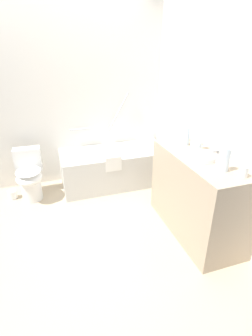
{
  "coord_description": "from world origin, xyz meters",
  "views": [
    {
      "loc": [
        -0.24,
        -2.39,
        1.87
      ],
      "look_at": [
        0.6,
        0.18,
        0.58
      ],
      "focal_mm": 27.03,
      "sensor_mm": 36.0,
      "label": 1
    }
  ],
  "objects_px": {
    "bathtub": "(115,166)",
    "toilet_paper_roll": "(12,195)",
    "sink_basin": "(202,156)",
    "drinking_glass_2": "(220,161)",
    "drinking_glass_1": "(186,137)",
    "water_bottle_3": "(194,138)",
    "toilet": "(30,176)",
    "sink_faucet": "(217,153)",
    "drinking_glass_0": "(244,172)",
    "water_bottle_0": "(187,136)",
    "water_bottle_1": "(226,160)",
    "water_bottle_2": "(199,140)"
  },
  "relations": [
    {
      "from": "drinking_glass_1",
      "to": "water_bottle_0",
      "type": "bearing_deg",
      "value": -121.15
    },
    {
      "from": "toilet",
      "to": "water_bottle_1",
      "type": "height_order",
      "value": "water_bottle_1"
    },
    {
      "from": "bathtub",
      "to": "toilet_paper_roll",
      "type": "relative_size",
      "value": 12.69
    },
    {
      "from": "bathtub",
      "to": "drinking_glass_0",
      "type": "height_order",
      "value": "bathtub"
    },
    {
      "from": "toilet",
      "to": "drinking_glass_1",
      "type": "height_order",
      "value": "drinking_glass_1"
    },
    {
      "from": "water_bottle_1",
      "to": "toilet_paper_roll",
      "type": "relative_size",
      "value": 1.9
    },
    {
      "from": "water_bottle_0",
      "to": "drinking_glass_2",
      "type": "xyz_separation_m",
      "value": [
        0.02,
        -0.58,
        -0.06
      ]
    },
    {
      "from": "sink_basin",
      "to": "water_bottle_3",
      "type": "bearing_deg",
      "value": 72.41
    },
    {
      "from": "toilet",
      "to": "drinking_glass_1",
      "type": "bearing_deg",
      "value": 67.13
    },
    {
      "from": "water_bottle_0",
      "to": "bathtub",
      "type": "bearing_deg",
      "value": 119.54
    },
    {
      "from": "water_bottle_0",
      "to": "drinking_glass_1",
      "type": "height_order",
      "value": "water_bottle_0"
    },
    {
      "from": "bathtub",
      "to": "drinking_glass_0",
      "type": "distance_m",
      "value": 2.03
    },
    {
      "from": "water_bottle_3",
      "to": "drinking_glass_0",
      "type": "distance_m",
      "value": 0.78
    },
    {
      "from": "water_bottle_3",
      "to": "drinking_glass_1",
      "type": "relative_size",
      "value": 2.27
    },
    {
      "from": "water_bottle_2",
      "to": "water_bottle_3",
      "type": "bearing_deg",
      "value": 82.24
    },
    {
      "from": "sink_basin",
      "to": "toilet",
      "type": "bearing_deg",
      "value": 142.68
    },
    {
      "from": "sink_faucet",
      "to": "water_bottle_3",
      "type": "relative_size",
      "value": 0.77
    },
    {
      "from": "toilet",
      "to": "bathtub",
      "type": "bearing_deg",
      "value": 94.06
    },
    {
      "from": "water_bottle_0",
      "to": "water_bottle_1",
      "type": "bearing_deg",
      "value": -91.6
    },
    {
      "from": "sink_basin",
      "to": "drinking_glass_1",
      "type": "height_order",
      "value": "drinking_glass_1"
    },
    {
      "from": "toilet_paper_roll",
      "to": "water_bottle_2",
      "type": "bearing_deg",
      "value": -29.33
    },
    {
      "from": "water_bottle_0",
      "to": "water_bottle_2",
      "type": "xyz_separation_m",
      "value": [
        0.04,
        -0.18,
        0.0
      ]
    },
    {
      "from": "water_bottle_0",
      "to": "toilet_paper_roll",
      "type": "bearing_deg",
      "value": 154.1
    },
    {
      "from": "water_bottle_2",
      "to": "drinking_glass_2",
      "type": "xyz_separation_m",
      "value": [
        -0.02,
        -0.4,
        -0.06
      ]
    },
    {
      "from": "bathtub",
      "to": "drinking_glass_2",
      "type": "distance_m",
      "value": 1.79
    },
    {
      "from": "water_bottle_1",
      "to": "water_bottle_2",
      "type": "height_order",
      "value": "water_bottle_1"
    },
    {
      "from": "water_bottle_0",
      "to": "water_bottle_2",
      "type": "distance_m",
      "value": 0.18
    },
    {
      "from": "water_bottle_1",
      "to": "drinking_glass_0",
      "type": "relative_size",
      "value": 2.51
    },
    {
      "from": "drinking_glass_2",
      "to": "drinking_glass_0",
      "type": "bearing_deg",
      "value": -80.97
    },
    {
      "from": "bathtub",
      "to": "water_bottle_1",
      "type": "height_order",
      "value": "bathtub"
    },
    {
      "from": "drinking_glass_1",
      "to": "drinking_glass_2",
      "type": "xyz_separation_m",
      "value": [
        -0.05,
        -0.69,
        0.0
      ]
    },
    {
      "from": "drinking_glass_0",
      "to": "toilet_paper_roll",
      "type": "height_order",
      "value": "drinking_glass_0"
    },
    {
      "from": "sink_faucet",
      "to": "drinking_glass_1",
      "type": "xyz_separation_m",
      "value": [
        -0.06,
        0.49,
        0.02
      ]
    },
    {
      "from": "bathtub",
      "to": "drinking_glass_0",
      "type": "bearing_deg",
      "value": -71.21
    },
    {
      "from": "sink_basin",
      "to": "water_bottle_1",
      "type": "height_order",
      "value": "water_bottle_1"
    },
    {
      "from": "sink_basin",
      "to": "drinking_glass_0",
      "type": "relative_size",
      "value": 3.17
    },
    {
      "from": "drinking_glass_0",
      "to": "water_bottle_1",
      "type": "bearing_deg",
      "value": 119.11
    },
    {
      "from": "water_bottle_0",
      "to": "drinking_glass_0",
      "type": "relative_size",
      "value": 2.44
    },
    {
      "from": "sink_basin",
      "to": "water_bottle_0",
      "type": "relative_size",
      "value": 1.3
    },
    {
      "from": "toilet",
      "to": "sink_faucet",
      "type": "bearing_deg",
      "value": 56.32
    },
    {
      "from": "sink_basin",
      "to": "drinking_glass_2",
      "type": "distance_m",
      "value": 0.21
    },
    {
      "from": "sink_basin",
      "to": "toilet_paper_roll",
      "type": "xyz_separation_m",
      "value": [
        -1.97,
        1.35,
        -0.86
      ]
    },
    {
      "from": "sink_basin",
      "to": "drinking_glass_2",
      "type": "bearing_deg",
      "value": -72.22
    },
    {
      "from": "drinking_glass_1",
      "to": "toilet_paper_roll",
      "type": "bearing_deg",
      "value": 157.56
    },
    {
      "from": "sink_basin",
      "to": "water_bottle_0",
      "type": "distance_m",
      "value": 0.39
    },
    {
      "from": "water_bottle_2",
      "to": "water_bottle_3",
      "type": "distance_m",
      "value": 0.12
    },
    {
      "from": "water_bottle_2",
      "to": "drinking_glass_1",
      "type": "bearing_deg",
      "value": 84.47
    },
    {
      "from": "drinking_glass_0",
      "to": "sink_faucet",
      "type": "bearing_deg",
      "value": 80.86
    },
    {
      "from": "drinking_glass_1",
      "to": "water_bottle_3",
      "type": "bearing_deg",
      "value": -93.94
    },
    {
      "from": "toilet",
      "to": "water_bottle_3",
      "type": "relative_size",
      "value": 3.45
    }
  ]
}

